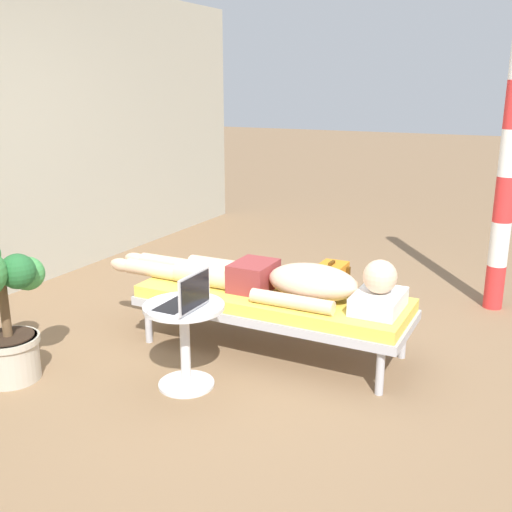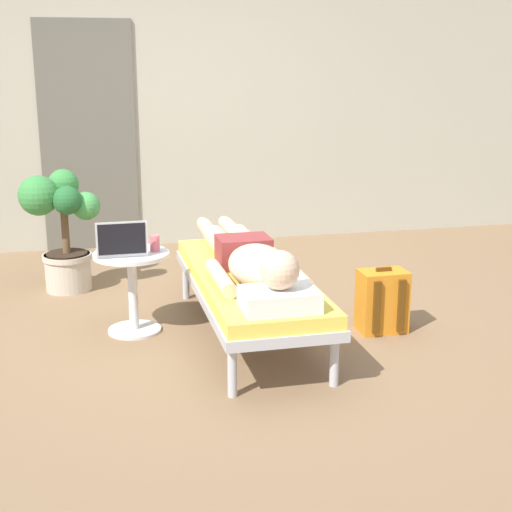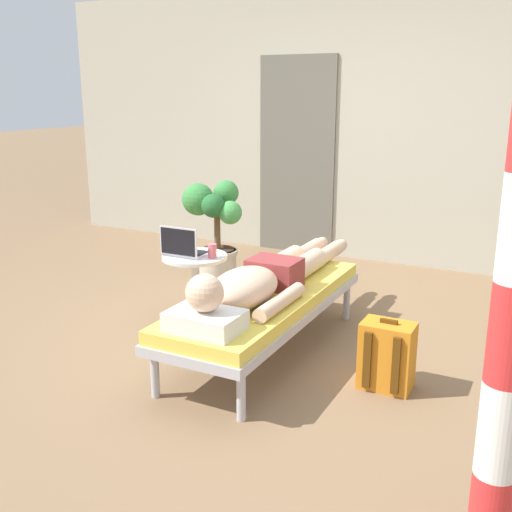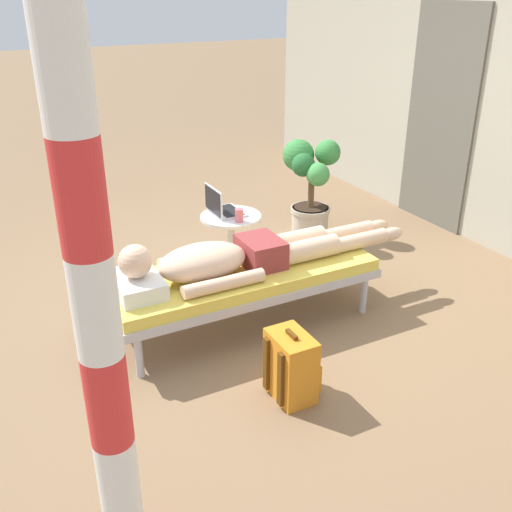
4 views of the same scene
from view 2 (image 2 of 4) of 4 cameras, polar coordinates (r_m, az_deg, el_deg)
name	(u,v)px [view 2 (image 2 of 4)]	position (r m, az deg, el deg)	size (l,w,h in m)	color
ground_plane	(214,330)	(4.80, -3.24, -5.74)	(40.00, 40.00, 0.00)	#846647
house_wall_back	(185,98)	(6.99, -5.54, 12.08)	(7.60, 0.20, 2.70)	#B2AD99
house_door_panel	(88,137)	(6.83, -12.85, 8.94)	(0.84, 0.03, 2.04)	#625F54
lounge_chair	(248,283)	(4.60, -0.58, -2.12)	(0.66, 1.87, 0.42)	#B7B7BC
person_reclining	(250,259)	(4.50, -0.45, -0.22)	(0.53, 2.17, 0.32)	white
side_table	(132,278)	(4.73, -9.54, -1.70)	(0.48, 0.48, 0.52)	silver
laptop	(122,246)	(4.62, -10.35, 0.76)	(0.31, 0.24, 0.23)	silver
drink_glass	(155,243)	(4.68, -7.83, 0.98)	(0.06, 0.06, 0.10)	#D86672
backpack	(382,301)	(4.79, 9.71, -3.48)	(0.30, 0.26, 0.42)	orange
potted_plant	(61,226)	(5.66, -14.81, 2.24)	(0.58, 0.49, 0.90)	#BFB29E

